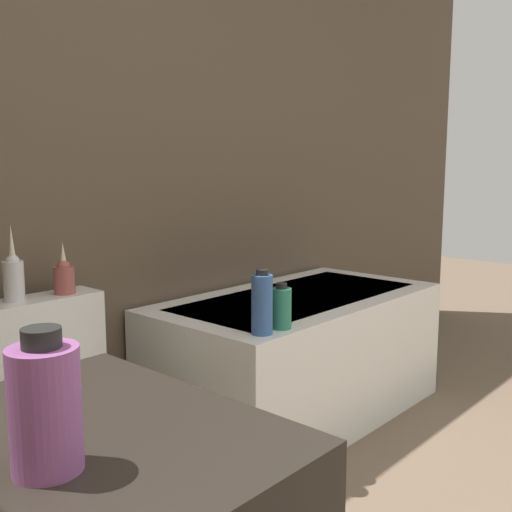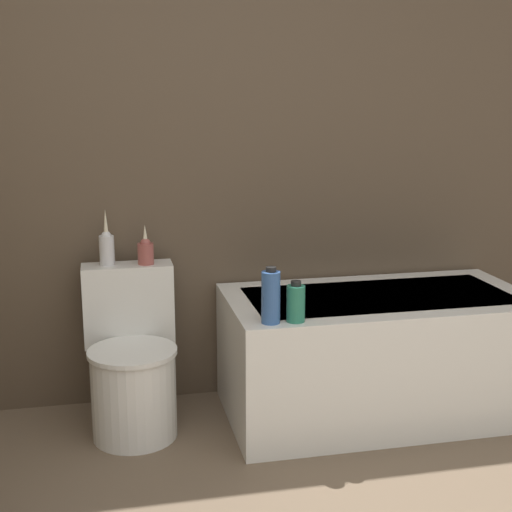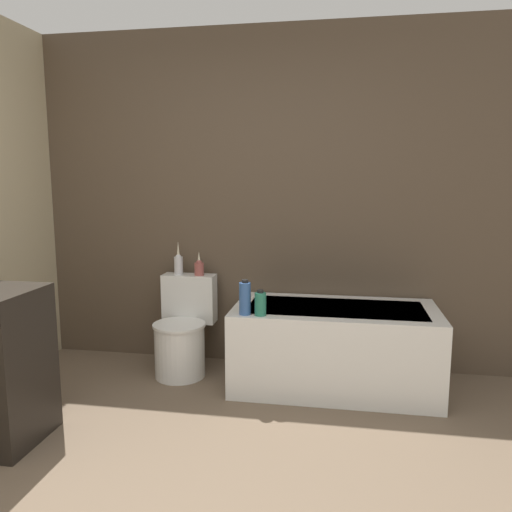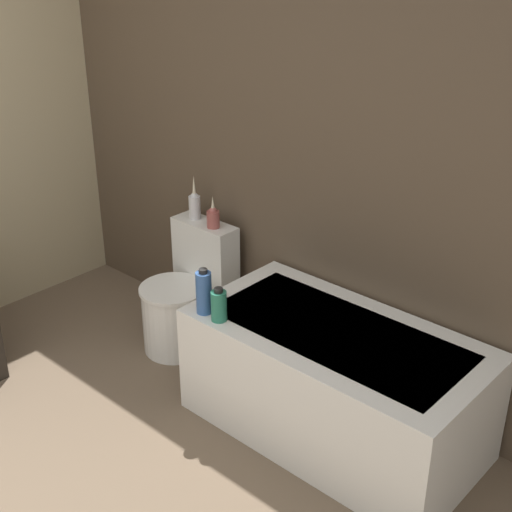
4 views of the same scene
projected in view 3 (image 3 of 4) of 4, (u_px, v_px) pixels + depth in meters
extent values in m
cube|color=brown|center=(231.00, 200.00, 3.92)|extent=(6.40, 0.06, 2.60)
cube|color=white|center=(334.00, 347.00, 3.53)|extent=(1.42, 0.74, 0.58)
cube|color=#B7BCC6|center=(335.00, 308.00, 3.49)|extent=(1.22, 0.54, 0.01)
cylinder|color=white|center=(180.00, 351.00, 3.72)|extent=(0.37, 0.37, 0.39)
cylinder|color=white|center=(179.00, 325.00, 3.69)|extent=(0.39, 0.39, 0.02)
cube|color=white|center=(189.00, 298.00, 3.93)|extent=(0.41, 0.16, 0.38)
cylinder|color=silver|center=(179.00, 265.00, 3.91)|extent=(0.07, 0.07, 0.14)
sphere|color=silver|center=(178.00, 257.00, 3.90)|extent=(0.04, 0.04, 0.04)
cone|color=beige|center=(178.00, 249.00, 3.89)|extent=(0.02, 0.02, 0.12)
cylinder|color=#994C47|center=(199.00, 269.00, 3.86)|extent=(0.07, 0.07, 0.10)
sphere|color=#994C47|center=(199.00, 263.00, 3.86)|extent=(0.05, 0.05, 0.05)
cone|color=beige|center=(199.00, 257.00, 3.85)|extent=(0.03, 0.03, 0.09)
cylinder|color=#335999|center=(245.00, 299.00, 3.29)|extent=(0.08, 0.08, 0.22)
cylinder|color=black|center=(245.00, 281.00, 3.27)|extent=(0.04, 0.04, 0.02)
cylinder|color=#267259|center=(260.00, 304.00, 3.27)|extent=(0.08, 0.08, 0.15)
cylinder|color=black|center=(260.00, 291.00, 3.26)|extent=(0.04, 0.04, 0.02)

